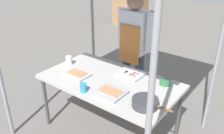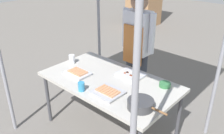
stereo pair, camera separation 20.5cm
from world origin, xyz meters
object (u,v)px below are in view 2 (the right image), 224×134
Objects in this scene: stall_table at (109,84)px; tray_pork_links at (78,73)px; condiment_bowl at (165,85)px; cooking_wok at (141,104)px; tray_meat_skewers at (131,75)px; drink_cup_by_wok at (81,87)px; tray_grilled_sausages at (108,92)px; vendor_woman at (137,43)px; drink_cup_near_edge at (72,59)px.

stall_table is 0.41m from tray_pork_links.
cooking_wok is at bearing -85.97° from condiment_bowl.
drink_cup_by_wok is at bearing -107.25° from tray_meat_skewers.
tray_grilled_sausages is 1.02m from vendor_woman.
stall_table is at bearing 80.64° from drink_cup_by_wok.
drink_cup_by_wok is 0.06× the size of vendor_woman.
cooking_wok reaches higher than stall_table.
drink_cup_by_wok reaches higher than condiment_bowl.
tray_pork_links is at bearing -153.98° from condiment_bowl.
vendor_woman is at bearing 149.49° from condiment_bowl.
tray_grilled_sausages is at bearing -175.68° from cooking_wok.
drink_cup_by_wok reaches higher than tray_pork_links.
vendor_woman is at bearing 100.32° from stall_table.
vendor_woman reaches higher than tray_grilled_sausages.
tray_grilled_sausages is 0.65m from condiment_bowl.
condiment_bowl is (0.44, 0.06, 0.01)m from tray_meat_skewers.
tray_pork_links reaches higher than stall_table.
drink_cup_by_wok is (0.31, -0.22, 0.03)m from tray_pork_links.
cooking_wok is at bearing 4.32° from tray_grilled_sausages.
vendor_woman is at bearing 108.94° from tray_grilled_sausages.
stall_table is 0.78m from vendor_woman.
drink_cup_by_wok is (0.62, -0.38, -0.01)m from drink_cup_near_edge.
cooking_wok is at bearing -19.00° from stall_table.
condiment_bowl is 1.28m from drink_cup_near_edge.
drink_cup_by_wok is (-0.26, -0.14, 0.03)m from tray_grilled_sausages.
tray_pork_links is at bearing -141.71° from tray_meat_skewers.
tray_meat_skewers is at bearing 118.90° from vendor_woman.
tray_grilled_sausages is 1.01× the size of tray_pork_links.
condiment_bowl is at bearing 149.49° from vendor_woman.
tray_meat_skewers is 1.04× the size of tray_pork_links.
vendor_woman is (-0.13, 0.71, 0.28)m from stall_table.
cooking_wok is 3.28× the size of condiment_bowl.
stall_table is at bearing 161.00° from cooking_wok.
cooking_wok is at bearing 128.51° from vendor_woman.
condiment_bowl is at bearing 94.03° from cooking_wok.
drink_cup_by_wok is at bearing -165.73° from cooking_wok.
vendor_woman reaches higher than tray_meat_skewers.
cooking_wok is (0.40, 0.03, 0.02)m from tray_grilled_sausages.
tray_grilled_sausages is 0.41m from cooking_wok.
vendor_woman is at bearing 51.91° from drink_cup_near_edge.
drink_cup_by_wok is at bearing 93.56° from vendor_woman.
drink_cup_by_wok reaches higher than stall_table.
stall_table is 12.49× the size of condiment_bowl.
drink_cup_by_wok is 1.10m from vendor_woman.
drink_cup_near_edge reaches higher than stall_table.
drink_cup_by_wok is (-0.66, -0.17, 0.00)m from cooking_wok.
drink_cup_near_edge is 0.73m from drink_cup_by_wok.
tray_grilled_sausages is 0.18× the size of vendor_woman.
tray_grilled_sausages reaches higher than stall_table.
tray_pork_links is at bearing 172.01° from tray_grilled_sausages.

